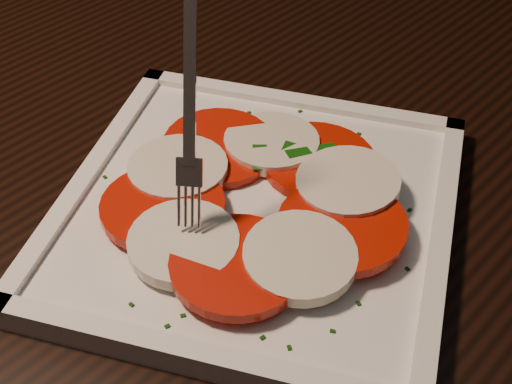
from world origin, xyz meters
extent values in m
cube|color=black|center=(0.11, 0.29, 0.73)|extent=(1.25, 0.87, 0.04)
cylinder|color=black|center=(-0.41, 0.66, 0.35)|extent=(0.06, 0.06, 0.71)
cylinder|color=black|center=(0.04, 0.80, 0.21)|extent=(0.04, 0.04, 0.41)
cube|color=white|center=(0.13, 0.21, 0.76)|extent=(0.38, 0.38, 0.01)
cylinder|color=red|center=(0.14, 0.28, 0.77)|extent=(0.09, 0.09, 0.01)
cylinder|color=silver|center=(0.10, 0.27, 0.77)|extent=(0.08, 0.08, 0.02)
cylinder|color=red|center=(0.07, 0.24, 0.77)|extent=(0.09, 0.09, 0.01)
cylinder|color=silver|center=(0.06, 0.19, 0.77)|extent=(0.08, 0.08, 0.01)
cylinder|color=red|center=(0.08, 0.15, 0.77)|extent=(0.09, 0.09, 0.01)
cylinder|color=silver|center=(0.12, 0.14, 0.78)|extent=(0.08, 0.08, 0.01)
cylinder|color=red|center=(0.16, 0.14, 0.78)|extent=(0.09, 0.09, 0.01)
cylinder|color=silver|center=(0.19, 0.18, 0.78)|extent=(0.08, 0.08, 0.01)
cylinder|color=red|center=(0.20, 0.22, 0.78)|extent=(0.09, 0.09, 0.01)
cylinder|color=silver|center=(0.18, 0.26, 0.78)|extent=(0.08, 0.08, 0.02)
cube|color=#11500D|center=(0.10, 0.24, 0.78)|extent=(0.03, 0.03, 0.00)
cube|color=#11500D|center=(0.12, 0.26, 0.78)|extent=(0.02, 0.03, 0.00)
cube|color=#11500D|center=(0.15, 0.14, 0.78)|extent=(0.03, 0.03, 0.00)
cube|color=#11500D|center=(0.10, 0.15, 0.78)|extent=(0.02, 0.04, 0.00)
cube|color=#11500D|center=(0.14, 0.17, 0.78)|extent=(0.03, 0.01, 0.00)
cube|color=#11500D|center=(0.12, 0.16, 0.78)|extent=(0.03, 0.02, 0.00)
cube|color=#11500D|center=(0.17, 0.19, 0.78)|extent=(0.04, 0.01, 0.00)
cube|color=#11500D|center=(0.13, 0.28, 0.78)|extent=(0.03, 0.04, 0.01)
cube|color=#10390A|center=(0.21, 0.18, 0.77)|extent=(0.00, 0.00, 0.00)
cube|color=#10390A|center=(0.19, 0.11, 0.77)|extent=(0.00, 0.00, 0.00)
cube|color=#10390A|center=(0.14, 0.33, 0.77)|extent=(0.00, 0.00, 0.00)
cube|color=#10390A|center=(0.20, 0.29, 0.77)|extent=(0.00, 0.00, 0.00)
cube|color=#10390A|center=(0.24, 0.15, 0.77)|extent=(0.00, 0.00, 0.00)
cube|color=#10390A|center=(0.22, 0.28, 0.77)|extent=(0.00, 0.00, 0.00)
cube|color=#10390A|center=(0.21, 0.15, 0.77)|extent=(0.00, 0.00, 0.00)
cube|color=#10390A|center=(0.23, 0.24, 0.77)|extent=(0.00, 0.00, 0.00)
cube|color=#10390A|center=(0.07, 0.13, 0.77)|extent=(0.00, 0.00, 0.00)
cube|color=#10390A|center=(0.13, 0.08, 0.77)|extent=(0.00, 0.00, 0.00)
cube|color=#10390A|center=(0.22, 0.17, 0.77)|extent=(0.00, 0.00, 0.00)
cube|color=#10390A|center=(0.19, 0.12, 0.77)|extent=(0.00, 0.00, 0.00)
cube|color=#10390A|center=(0.02, 0.15, 0.77)|extent=(0.00, 0.00, 0.00)
cube|color=#10390A|center=(0.16, 0.10, 0.77)|extent=(0.00, 0.00, 0.00)
cube|color=#10390A|center=(0.03, 0.20, 0.77)|extent=(0.00, 0.00, 0.00)
cube|color=#10390A|center=(0.08, 0.32, 0.77)|extent=(0.00, 0.00, 0.00)
cube|color=#10390A|center=(0.03, 0.18, 0.77)|extent=(0.00, 0.00, 0.00)
cube|color=#10390A|center=(0.17, 0.12, 0.77)|extent=(0.00, 0.00, 0.00)
cube|color=#10390A|center=(0.25, 0.22, 0.77)|extent=(0.00, 0.00, 0.00)
cube|color=#10390A|center=(0.04, 0.27, 0.77)|extent=(0.00, 0.00, 0.00)
cube|color=#10390A|center=(0.04, 0.17, 0.77)|extent=(0.00, 0.00, 0.00)
cube|color=#10390A|center=(0.19, 0.29, 0.77)|extent=(0.00, 0.00, 0.00)
cube|color=#10390A|center=(0.02, 0.23, 0.77)|extent=(0.00, 0.00, 0.00)
cube|color=#10390A|center=(0.21, 0.12, 0.77)|extent=(0.00, 0.00, 0.00)
cube|color=#10390A|center=(0.05, 0.29, 0.77)|extent=(0.00, 0.00, 0.00)
cube|color=#10390A|center=(0.16, 0.08, 0.77)|extent=(0.00, 0.00, 0.00)
cube|color=#10390A|center=(0.04, 0.24, 0.77)|extent=(0.00, 0.00, 0.00)
cube|color=#10390A|center=(0.10, 0.11, 0.77)|extent=(0.00, 0.00, 0.00)
cube|color=#10390A|center=(0.23, 0.12, 0.77)|extent=(0.00, 0.00, 0.00)
cube|color=#10390A|center=(0.24, 0.18, 0.77)|extent=(0.00, 0.00, 0.00)
camera|label=1|loc=(0.38, -0.09, 1.14)|focal=50.00mm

